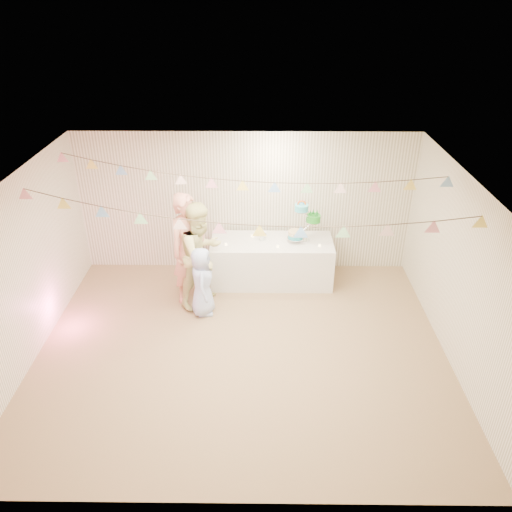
{
  "coord_description": "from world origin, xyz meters",
  "views": [
    {
      "loc": [
        0.27,
        -5.82,
        4.82
      ],
      "look_at": [
        0.2,
        0.8,
        1.15
      ],
      "focal_mm": 35.0,
      "sensor_mm": 36.0,
      "label": 1
    }
  ],
  "objects_px": {
    "cake_stand": "(304,225)",
    "person_child": "(202,282)",
    "person_adult_a": "(189,249)",
    "table": "(272,261)",
    "person_adult_b": "(201,255)"
  },
  "relations": [
    {
      "from": "person_adult_a",
      "to": "person_child",
      "type": "bearing_deg",
      "value": -106.42
    },
    {
      "from": "table",
      "to": "person_adult_b",
      "type": "xyz_separation_m",
      "value": [
        -1.16,
        -0.68,
        0.5
      ]
    },
    {
      "from": "person_adult_a",
      "to": "cake_stand",
      "type": "bearing_deg",
      "value": -27.85
    },
    {
      "from": "cake_stand",
      "to": "person_child",
      "type": "height_order",
      "value": "cake_stand"
    },
    {
      "from": "cake_stand",
      "to": "person_adult_a",
      "type": "height_order",
      "value": "person_adult_a"
    },
    {
      "from": "cake_stand",
      "to": "person_adult_b",
      "type": "distance_m",
      "value": 1.87
    },
    {
      "from": "table",
      "to": "person_adult_a",
      "type": "height_order",
      "value": "person_adult_a"
    },
    {
      "from": "person_adult_a",
      "to": "table",
      "type": "bearing_deg",
      "value": -22.8
    },
    {
      "from": "cake_stand",
      "to": "person_child",
      "type": "bearing_deg",
      "value": -147.72
    },
    {
      "from": "person_adult_a",
      "to": "person_child",
      "type": "relative_size",
      "value": 1.64
    },
    {
      "from": "cake_stand",
      "to": "person_child",
      "type": "relative_size",
      "value": 0.6
    },
    {
      "from": "table",
      "to": "cake_stand",
      "type": "relative_size",
      "value": 3.02
    },
    {
      "from": "table",
      "to": "person_adult_a",
      "type": "relative_size",
      "value": 1.11
    },
    {
      "from": "person_adult_a",
      "to": "person_adult_b",
      "type": "bearing_deg",
      "value": -65.59
    },
    {
      "from": "table",
      "to": "person_child",
      "type": "distance_m",
      "value": 1.53
    }
  ]
}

